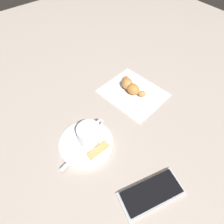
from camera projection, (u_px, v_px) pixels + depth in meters
name	position (u px, v px, depth m)	size (l,w,h in m)	color
ground_plane	(109.00, 120.00, 0.58)	(1.80, 1.80, 0.00)	#AA9C90
saucer	(86.00, 143.00, 0.53)	(0.14, 0.14, 0.01)	silver
espresso_cup	(89.00, 133.00, 0.51)	(0.09, 0.06, 0.05)	silver
teaspoon	(84.00, 147.00, 0.51)	(0.12, 0.04, 0.01)	silver
sugar_packet	(98.00, 150.00, 0.51)	(0.06, 0.02, 0.01)	tan
napkin	(133.00, 93.00, 0.65)	(0.16, 0.19, 0.00)	white
croissant	(131.00, 86.00, 0.64)	(0.06, 0.12, 0.04)	#C37941
cell_phone	(151.00, 193.00, 0.45)	(0.16, 0.10, 0.01)	#B4B5B9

